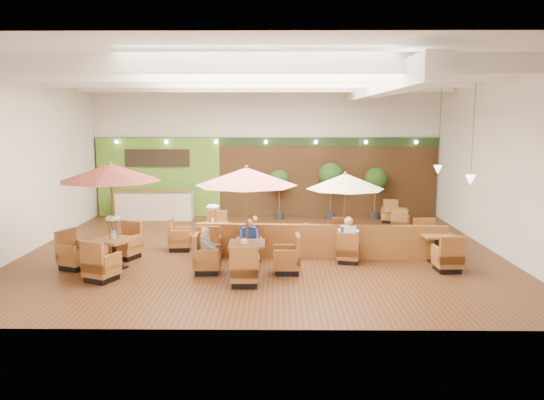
{
  "coord_description": "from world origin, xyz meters",
  "views": [
    {
      "loc": [
        0.48,
        -15.59,
        3.98
      ],
      "look_at": [
        0.3,
        0.5,
        1.5
      ],
      "focal_mm": 35.0,
      "sensor_mm": 36.0,
      "label": 1
    }
  ],
  "objects_px": {
    "diner_2": "(207,245)",
    "diner_3": "(348,236)",
    "service_counter": "(155,205)",
    "table_5": "(395,218)",
    "diner_4": "(348,235)",
    "booth_divider": "(320,242)",
    "table_2": "(343,195)",
    "topiary_1": "(331,177)",
    "table_3": "(213,236)",
    "diner_0": "(244,256)",
    "table_0": "(109,194)",
    "diner_1": "(249,236)",
    "topiary_0": "(279,182)",
    "table_1": "(247,201)",
    "table_4": "(436,248)",
    "topiary_2": "(376,181)"
  },
  "relations": [
    {
      "from": "table_5",
      "to": "diner_4",
      "type": "relative_size",
      "value": 2.86
    },
    {
      "from": "topiary_0",
      "to": "diner_2",
      "type": "xyz_separation_m",
      "value": [
        -1.88,
        -7.58,
        -0.73
      ]
    },
    {
      "from": "topiary_1",
      "to": "booth_divider",
      "type": "bearing_deg",
      "value": -98.38
    },
    {
      "from": "topiary_0",
      "to": "diner_4",
      "type": "distance_m",
      "value": 6.86
    },
    {
      "from": "booth_divider",
      "to": "topiary_1",
      "type": "distance_m",
      "value": 6.26
    },
    {
      "from": "table_2",
      "to": "table_3",
      "type": "xyz_separation_m",
      "value": [
        -3.86,
        0.48,
        -1.35
      ]
    },
    {
      "from": "diner_0",
      "to": "service_counter",
      "type": "bearing_deg",
      "value": 109.09
    },
    {
      "from": "service_counter",
      "to": "diner_2",
      "type": "xyz_separation_m",
      "value": [
        3.05,
        -7.38,
        0.16
      ]
    },
    {
      "from": "diner_4",
      "to": "table_5",
      "type": "bearing_deg",
      "value": 73.47
    },
    {
      "from": "table_5",
      "to": "diner_4",
      "type": "distance_m",
      "value": 5.49
    },
    {
      "from": "topiary_1",
      "to": "diner_2",
      "type": "xyz_separation_m",
      "value": [
        -3.93,
        -7.58,
        -0.94
      ]
    },
    {
      "from": "diner_2",
      "to": "topiary_1",
      "type": "bearing_deg",
      "value": 142.93
    },
    {
      "from": "booth_divider",
      "to": "table_5",
      "type": "xyz_separation_m",
      "value": [
        3.11,
        4.47,
        -0.16
      ]
    },
    {
      "from": "topiary_0",
      "to": "topiary_1",
      "type": "height_order",
      "value": "topiary_1"
    },
    {
      "from": "booth_divider",
      "to": "table_2",
      "type": "xyz_separation_m",
      "value": [
        0.68,
        0.43,
        1.29
      ]
    },
    {
      "from": "diner_0",
      "to": "diner_3",
      "type": "xyz_separation_m",
      "value": [
        2.74,
        2.06,
        0.05
      ]
    },
    {
      "from": "table_3",
      "to": "topiary_1",
      "type": "bearing_deg",
      "value": 48.21
    },
    {
      "from": "table_3",
      "to": "diner_1",
      "type": "bearing_deg",
      "value": -53.06
    },
    {
      "from": "table_3",
      "to": "diner_0",
      "type": "distance_m",
      "value": 3.64
    },
    {
      "from": "table_2",
      "to": "topiary_1",
      "type": "xyz_separation_m",
      "value": [
        0.21,
        5.65,
        -0.1
      ]
    },
    {
      "from": "table_0",
      "to": "table_4",
      "type": "height_order",
      "value": "table_0"
    },
    {
      "from": "topiary_0",
      "to": "diner_3",
      "type": "height_order",
      "value": "topiary_0"
    },
    {
      "from": "booth_divider",
      "to": "table_5",
      "type": "relative_size",
      "value": 2.91
    },
    {
      "from": "diner_2",
      "to": "diner_3",
      "type": "bearing_deg",
      "value": 95.57
    },
    {
      "from": "table_4",
      "to": "diner_0",
      "type": "bearing_deg",
      "value": -160.54
    },
    {
      "from": "service_counter",
      "to": "table_2",
      "type": "bearing_deg",
      "value": -38.85
    },
    {
      "from": "table_3",
      "to": "diner_2",
      "type": "bearing_deg",
      "value": -90.19
    },
    {
      "from": "table_1",
      "to": "table_2",
      "type": "height_order",
      "value": "table_1"
    },
    {
      "from": "table_4",
      "to": "topiary_2",
      "type": "height_order",
      "value": "topiary_2"
    },
    {
      "from": "diner_1",
      "to": "diner_4",
      "type": "bearing_deg",
      "value": 175.04
    },
    {
      "from": "table_2",
      "to": "topiary_1",
      "type": "relative_size",
      "value": 1.1
    },
    {
      "from": "booth_divider",
      "to": "table_3",
      "type": "relative_size",
      "value": 2.63
    },
    {
      "from": "topiary_2",
      "to": "table_3",
      "type": "bearing_deg",
      "value": -138.48
    },
    {
      "from": "topiary_2",
      "to": "diner_4",
      "type": "distance_m",
      "value": 6.88
    },
    {
      "from": "table_3",
      "to": "diner_1",
      "type": "distance_m",
      "value": 1.83
    },
    {
      "from": "service_counter",
      "to": "table_5",
      "type": "bearing_deg",
      "value": -8.77
    },
    {
      "from": "table_3",
      "to": "diner_1",
      "type": "relative_size",
      "value": 3.54
    },
    {
      "from": "diner_3",
      "to": "table_5",
      "type": "bearing_deg",
      "value": 73.1
    },
    {
      "from": "table_0",
      "to": "diner_1",
      "type": "height_order",
      "value": "table_0"
    },
    {
      "from": "table_4",
      "to": "diner_0",
      "type": "xyz_separation_m",
      "value": [
        -5.26,
        -2.25,
        0.35
      ]
    },
    {
      "from": "diner_1",
      "to": "topiary_0",
      "type": "bearing_deg",
      "value": -102.27
    },
    {
      "from": "diner_3",
      "to": "diner_4",
      "type": "distance_m",
      "value": 0.0
    },
    {
      "from": "table_1",
      "to": "topiary_2",
      "type": "bearing_deg",
      "value": 57.16
    },
    {
      "from": "booth_divider",
      "to": "table_4",
      "type": "height_order",
      "value": "table_4"
    },
    {
      "from": "service_counter",
      "to": "table_0",
      "type": "height_order",
      "value": "table_0"
    },
    {
      "from": "diner_0",
      "to": "diner_1",
      "type": "bearing_deg",
      "value": 83.2
    },
    {
      "from": "table_5",
      "to": "table_0",
      "type": "bearing_deg",
      "value": -128.4
    },
    {
      "from": "table_1",
      "to": "table_4",
      "type": "relative_size",
      "value": 1.05
    },
    {
      "from": "service_counter",
      "to": "diner_0",
      "type": "height_order",
      "value": "same"
    },
    {
      "from": "booth_divider",
      "to": "diner_2",
      "type": "distance_m",
      "value": 3.39
    }
  ]
}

